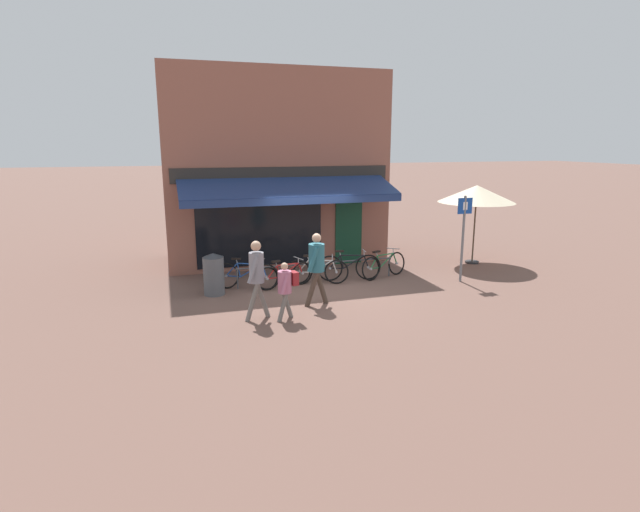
# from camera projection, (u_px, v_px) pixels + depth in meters

# --- Properties ---
(ground_plane) EXTENTS (160.00, 160.00, 0.00)m
(ground_plane) POSITION_uv_depth(u_px,v_px,m) (323.00, 291.00, 13.24)
(ground_plane) COLOR brown
(shop_front) EXTENTS (7.04, 4.59, 6.08)m
(shop_front) POSITION_uv_depth(u_px,v_px,m) (273.00, 168.00, 16.47)
(shop_front) COLOR #8E5647
(shop_front) RESTS_ON ground_plane
(bike_rack_rail) EXTENTS (4.57, 0.04, 0.57)m
(bike_rack_rail) POSITION_uv_depth(u_px,v_px,m) (317.00, 265.00, 14.01)
(bike_rack_rail) COLOR #47494F
(bike_rack_rail) RESTS_ON ground_plane
(bicycle_blue) EXTENTS (1.71, 0.87, 0.87)m
(bicycle_blue) POSITION_uv_depth(u_px,v_px,m) (246.00, 275.00, 13.40)
(bicycle_blue) COLOR black
(bicycle_blue) RESTS_ON ground_plane
(bicycle_red) EXTENTS (1.68, 0.62, 0.78)m
(bicycle_red) POSITION_uv_depth(u_px,v_px,m) (285.00, 275.00, 13.54)
(bicycle_red) COLOR black
(bicycle_red) RESTS_ON ground_plane
(bicycle_silver) EXTENTS (1.69, 0.66, 0.83)m
(bicycle_silver) POSITION_uv_depth(u_px,v_px,m) (317.00, 271.00, 13.88)
(bicycle_silver) COLOR black
(bicycle_silver) RESTS_ON ground_plane
(bicycle_black) EXTENTS (1.83, 0.53, 0.88)m
(bicycle_black) POSITION_uv_depth(u_px,v_px,m) (349.00, 267.00, 14.25)
(bicycle_black) COLOR black
(bicycle_black) RESTS_ON ground_plane
(bicycle_green) EXTENTS (1.69, 0.82, 0.84)m
(bicycle_green) POSITION_uv_depth(u_px,v_px,m) (384.00, 265.00, 14.55)
(bicycle_green) COLOR black
(bicycle_green) RESTS_ON ground_plane
(pedestrian_adult) EXTENTS (0.66, 0.51, 1.78)m
(pedestrian_adult) POSITION_uv_depth(u_px,v_px,m) (317.00, 262.00, 11.93)
(pedestrian_adult) COLOR #47382D
(pedestrian_adult) RESTS_ON ground_plane
(pedestrian_child) EXTENTS (0.53, 0.54, 1.32)m
(pedestrian_child) POSITION_uv_depth(u_px,v_px,m) (286.00, 284.00, 10.98)
(pedestrian_child) COLOR slate
(pedestrian_child) RESTS_ON ground_plane
(pedestrian_second_adult) EXTENTS (0.61, 0.51, 1.80)m
(pedestrian_second_adult) POSITION_uv_depth(u_px,v_px,m) (257.00, 271.00, 10.93)
(pedestrian_second_adult) COLOR slate
(pedestrian_second_adult) RESTS_ON ground_plane
(litter_bin) EXTENTS (0.55, 0.55, 1.10)m
(litter_bin) POSITION_uv_depth(u_px,v_px,m) (214.00, 274.00, 12.86)
(litter_bin) COLOR #515459
(litter_bin) RESTS_ON ground_plane
(parking_sign) EXTENTS (0.44, 0.07, 2.44)m
(parking_sign) POSITION_uv_depth(u_px,v_px,m) (463.00, 230.00, 13.88)
(parking_sign) COLOR slate
(parking_sign) RESTS_ON ground_plane
(cafe_parasol) EXTENTS (2.42, 2.42, 2.54)m
(cafe_parasol) POSITION_uv_depth(u_px,v_px,m) (477.00, 194.00, 15.89)
(cafe_parasol) COLOR #4C3D2D
(cafe_parasol) RESTS_ON ground_plane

